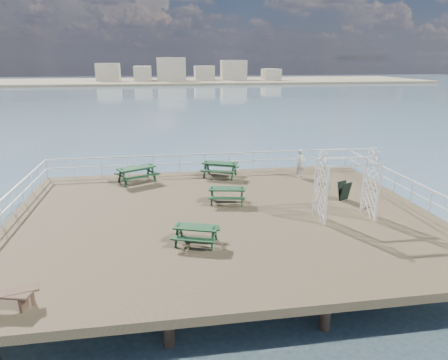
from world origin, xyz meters
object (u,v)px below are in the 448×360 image
at_px(flat_bench_near, 1,297).
at_px(flat_bench_far, 6,296).
at_px(picnic_table_d, 196,231).
at_px(picnic_table_b, 220,166).
at_px(picnic_table_c, 227,192).
at_px(trellis_arbor, 346,188).
at_px(picnic_table_a, 137,171).
at_px(person, 301,163).

height_order(flat_bench_near, flat_bench_far, flat_bench_far).
relative_size(picnic_table_d, flat_bench_near, 1.14).
distance_m(picnic_table_b, picnic_table_c, 4.28).
height_order(picnic_table_d, flat_bench_near, picnic_table_d).
bearing_deg(flat_bench_near, picnic_table_c, 58.07).
distance_m(picnic_table_b, trellis_arbor, 8.07).
bearing_deg(picnic_table_c, flat_bench_far, -124.53).
xyz_separation_m(picnic_table_d, flat_bench_near, (-5.50, -3.10, -0.14)).
xyz_separation_m(picnic_table_a, flat_bench_far, (-2.91, -11.07, -0.26)).
relative_size(picnic_table_a, flat_bench_near, 1.50).
height_order(picnic_table_c, picnic_table_d, picnic_table_c).
bearing_deg(picnic_table_a, person, -29.85).
xyz_separation_m(picnic_table_a, person, (9.04, -0.44, 0.18)).
height_order(picnic_table_a, picnic_table_c, picnic_table_a).
relative_size(picnic_table_b, picnic_table_d, 1.25).
xyz_separation_m(picnic_table_d, trellis_arbor, (6.37, 1.51, 0.83)).
bearing_deg(person, picnic_table_a, 155.26).
bearing_deg(picnic_table_b, person, 13.04).
bearing_deg(flat_bench_near, picnic_table_d, 43.00).
bearing_deg(picnic_table_d, person, 68.46).
relative_size(picnic_table_b, trellis_arbor, 0.80).
height_order(trellis_arbor, person, trellis_arbor).
xyz_separation_m(picnic_table_b, flat_bench_near, (-7.61, -11.43, -0.25)).
distance_m(trellis_arbor, person, 6.04).
xyz_separation_m(flat_bench_near, person, (12.06, 10.63, 0.45)).
bearing_deg(picnic_table_c, picnic_table_a, 148.15).
distance_m(picnic_table_b, picnic_table_d, 8.59).
relative_size(picnic_table_b, flat_bench_near, 1.43).
xyz_separation_m(flat_bench_near, trellis_arbor, (11.87, 4.61, 0.97)).
relative_size(picnic_table_d, person, 1.19).
height_order(picnic_table_a, picnic_table_d, picnic_table_a).
xyz_separation_m(picnic_table_b, person, (4.45, -0.80, 0.20)).
height_order(picnic_table_b, trellis_arbor, trellis_arbor).
height_order(picnic_table_b, picnic_table_d, picnic_table_b).
bearing_deg(picnic_table_d, trellis_arbor, 32.83).
distance_m(picnic_table_a, flat_bench_near, 11.47).
bearing_deg(picnic_table_a, trellis_arbor, -63.19).
height_order(picnic_table_b, flat_bench_near, picnic_table_b).
relative_size(picnic_table_c, flat_bench_far, 1.09).
xyz_separation_m(picnic_table_b, picnic_table_c, (-0.31, -4.26, -0.08)).
xyz_separation_m(picnic_table_c, person, (4.76, 3.46, 0.29)).
relative_size(picnic_table_a, picnic_table_b, 1.05).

